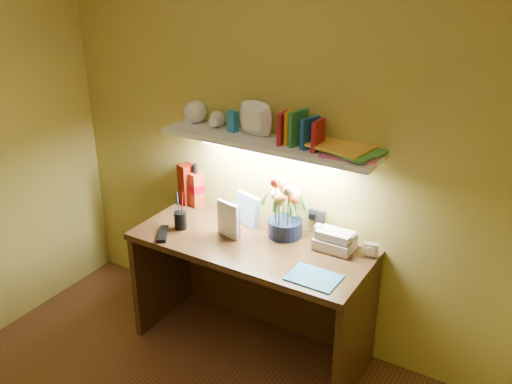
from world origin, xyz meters
TOP-DOWN VIEW (x-y plane):
  - desk at (0.00, 1.20)m, footprint 1.40×0.60m
  - flower_bouquet at (0.13, 1.37)m, footprint 0.29×0.29m
  - telephone at (0.45, 1.38)m, footprint 0.22×0.16m
  - desk_clock at (0.65, 1.41)m, footprint 0.08×0.05m
  - whisky_bottle at (-0.56, 1.44)m, footprint 0.10×0.10m
  - whisky_box at (-0.63, 1.44)m, footprint 0.11×0.11m
  - pen_cup at (-0.45, 1.13)m, footprint 0.08×0.08m
  - art_card at (-0.14, 1.40)m, footprint 0.19×0.10m
  - tv_remote at (-0.49, 1.00)m, footprint 0.15×0.18m
  - blue_folder at (0.48, 1.04)m, footprint 0.27×0.20m
  - desk_book_a at (-0.23, 1.21)m, footprint 0.15×0.02m
  - desk_book_b at (-0.23, 1.21)m, footprint 0.16×0.06m
  - wall_shelf at (0.00, 1.38)m, footprint 1.32×0.35m

SIDE VIEW (x-z plane):
  - desk at x=0.00m, z-range 0.00..0.75m
  - blue_folder at x=0.48m, z-range 0.75..0.76m
  - tv_remote at x=-0.49m, z-range 0.75..0.77m
  - desk_clock at x=0.65m, z-range 0.75..0.83m
  - telephone at x=0.45m, z-range 0.75..0.88m
  - pen_cup at x=-0.45m, z-range 0.75..0.93m
  - art_card at x=-0.14m, z-range 0.75..0.94m
  - desk_book_a at x=-0.23m, z-range 0.75..0.96m
  - desk_book_b at x=-0.23m, z-range 0.75..0.97m
  - whisky_box at x=-0.63m, z-range 0.75..1.02m
  - whisky_bottle at x=-0.56m, z-range 0.75..1.04m
  - flower_bouquet at x=0.13m, z-range 0.75..1.11m
  - wall_shelf at x=0.00m, z-range 1.22..1.45m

